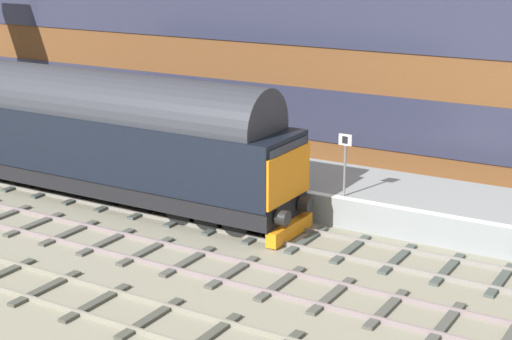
{
  "coord_description": "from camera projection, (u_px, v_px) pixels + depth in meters",
  "views": [
    {
      "loc": [
        -21.19,
        -16.0,
        9.12
      ],
      "look_at": [
        0.2,
        -3.3,
        1.98
      ],
      "focal_mm": 57.15,
      "sensor_mm": 36.0,
      "label": 1
    }
  ],
  "objects": [
    {
      "name": "ground_plane",
      "position": [
        170.0,
        213.0,
        27.88
      ],
      "size": [
        140.0,
        140.0,
        0.0
      ],
      "primitive_type": "plane",
      "color": "gray",
      "rests_on": "ground"
    },
    {
      "name": "track_adjacent_far_west",
      "position": [
        22.0,
        281.0,
        22.26
      ],
      "size": [
        2.5,
        60.0,
        0.15
      ],
      "color": "gray",
      "rests_on": "ground"
    },
    {
      "name": "diesel_locomotive",
      "position": [
        80.0,
        129.0,
        29.12
      ],
      "size": [
        2.74,
        17.44,
        4.68
      ],
      "color": "black",
      "rests_on": "ground"
    },
    {
      "name": "station_platform",
      "position": [
        227.0,
        174.0,
        30.72
      ],
      "size": [
        4.0,
        44.0,
        1.01
      ],
      "color": "gray",
      "rests_on": "ground"
    },
    {
      "name": "track_adjacent_west",
      "position": [
        106.0,
        242.0,
        25.14
      ],
      "size": [
        2.5,
        60.0,
        0.15
      ],
      "color": "gray",
      "rests_on": "ground"
    },
    {
      "name": "track_main",
      "position": [
        170.0,
        212.0,
        27.87
      ],
      "size": [
        2.5,
        60.0,
        0.15
      ],
      "color": "gray",
      "rests_on": "ground"
    },
    {
      "name": "platform_number_sign",
      "position": [
        345.0,
        155.0,
        26.1
      ],
      "size": [
        0.1,
        0.44,
        2.06
      ],
      "color": "slate",
      "rests_on": "station_platform"
    }
  ]
}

